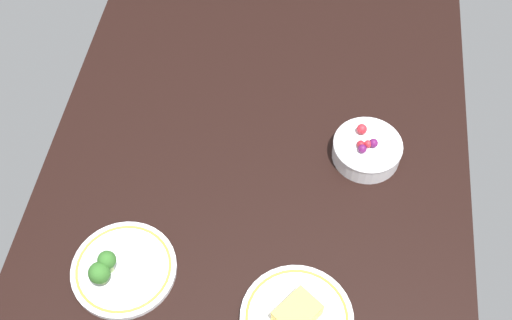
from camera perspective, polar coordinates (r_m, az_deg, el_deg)
The scene contains 4 objects.
dining_table at distance 135.07cm, azimuth -0.00°, elevation -0.97°, with size 158.58×86.67×4.00cm, color black.
plate_cheese at distance 117.05cm, azimuth 3.59°, elevation -13.57°, with size 19.93×19.93×4.77cm.
bowl_berries at distance 134.67cm, azimuth 9.66°, elevation 0.94°, with size 14.15×14.15×6.22cm.
plate_broccoli at distance 122.89cm, azimuth -11.76°, elevation -9.29°, with size 19.37×19.37×6.92cm.
Camera 1 is at (74.67, 10.29, 114.08)cm, focal length 45.76 mm.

